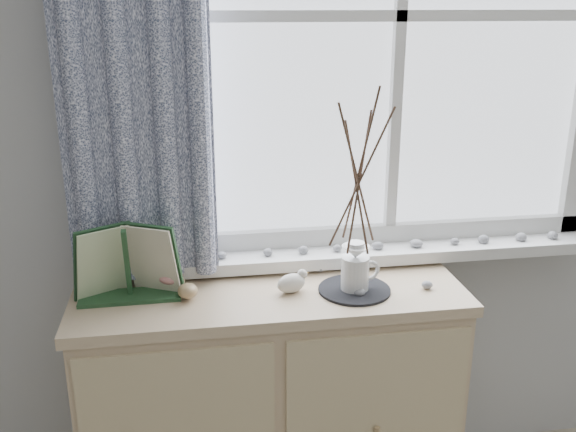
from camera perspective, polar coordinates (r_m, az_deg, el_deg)
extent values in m
cube|color=#BCBCBA|center=(2.11, 1.43, 7.82)|extent=(4.00, 0.04, 2.60)
cube|color=silver|center=(2.15, 9.80, 17.15)|extent=(1.30, 0.01, 1.40)
cube|color=silver|center=(2.23, 9.34, -3.11)|extent=(1.45, 0.16, 0.04)
cube|color=black|center=(1.92, -13.96, 17.50)|extent=(0.44, 0.06, 1.61)
cube|color=tan|center=(2.22, -1.54, -16.85)|extent=(1.17, 0.43, 0.81)
cube|color=tan|center=(2.00, -1.65, -6.89)|extent=(1.20, 0.45, 0.03)
cylinder|color=beige|center=(2.06, -12.00, -5.00)|extent=(0.03, 0.03, 0.07)
ellipsoid|color=#9F0B05|center=(2.04, -12.07, -4.03)|extent=(0.11, 0.11, 0.06)
cylinder|color=beige|center=(1.99, -10.33, -6.01)|extent=(0.03, 0.03, 0.05)
ellipsoid|color=#9F0B05|center=(1.98, -10.37, -5.33)|extent=(0.08, 0.08, 0.04)
ellipsoid|color=#A67F5C|center=(1.93, -8.91, -6.58)|extent=(0.06, 0.05, 0.07)
ellipsoid|color=#A67F5C|center=(2.00, -10.09, -5.79)|extent=(0.06, 0.05, 0.07)
cylinder|color=black|center=(1.99, 5.92, -6.54)|extent=(0.22, 0.22, 0.01)
cylinder|color=silver|center=(1.96, 5.97, -5.06)|extent=(0.10, 0.10, 0.10)
cone|color=silver|center=(1.94, 6.04, -3.19)|extent=(0.08, 0.08, 0.04)
cylinder|color=silver|center=(1.93, 6.06, -2.67)|extent=(0.05, 0.05, 0.02)
torus|color=silver|center=(1.97, 7.30, -4.82)|extent=(0.07, 0.02, 0.06)
ellipsoid|color=gray|center=(1.95, 6.38, -6.79)|extent=(0.03, 0.03, 0.02)
ellipsoid|color=gray|center=(2.10, 6.30, -4.87)|extent=(0.03, 0.03, 0.02)
ellipsoid|color=gray|center=(2.03, 12.26, -6.02)|extent=(0.03, 0.03, 0.02)
ellipsoid|color=gray|center=(2.11, 2.85, -4.67)|extent=(0.03, 0.03, 0.02)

